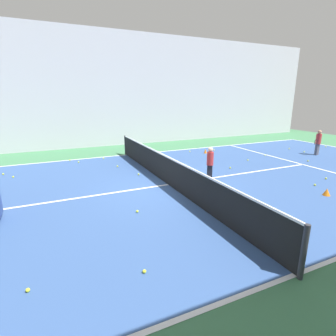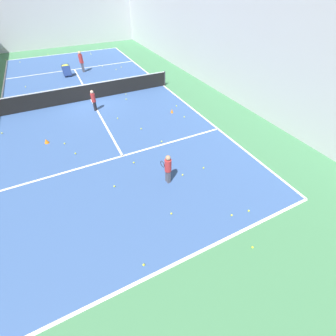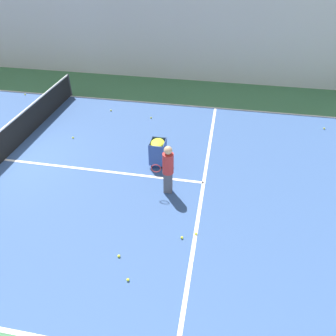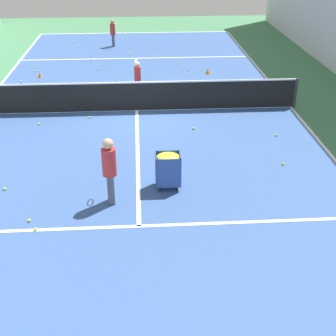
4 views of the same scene
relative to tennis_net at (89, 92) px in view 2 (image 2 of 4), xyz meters
The scene contains 53 objects.
ground_plane 0.53m from the tennis_net, ahead, with size 35.02×35.02×0.00m, color #3D754C.
court_playing_area 0.53m from the tennis_net, ahead, with size 10.76×24.89×0.00m.
line_baseline_near 12.46m from the tennis_net, 90.00° to the right, with size 10.76×0.10×0.00m, color white.
line_baseline_far 12.46m from the tennis_net, 90.00° to the left, with size 10.76×0.10×0.00m, color white.
line_sideline_right 5.40m from the tennis_net, ahead, with size 0.10×24.89×0.00m, color white.
line_service_near 6.87m from the tennis_net, 90.00° to the right, with size 10.76×0.10×0.00m, color white.
line_service_far 6.87m from the tennis_net, 90.00° to the left, with size 10.76×0.10×0.00m, color white.
line_centre_service 0.53m from the tennis_net, ahead, with size 0.10×13.69×0.00m, color white.
hall_enclosure_right 8.99m from the tennis_net, ahead, with size 0.15×31.32×6.82m.
hall_enclosure_far 15.85m from the tennis_net, 90.00° to the left, with size 16.88×0.15×6.82m.
tennis_net is the anchor object (origin of this frame).
player_near_baseline 9.35m from the tennis_net, 83.01° to the right, with size 0.30×0.60×1.33m.
coach_at_net 5.87m from the tennis_net, 83.86° to the left, with size 0.35×0.65×1.61m.
child_midcourt 1.71m from the tennis_net, 92.04° to the right, with size 0.34×0.34×1.24m.
ball_cart 5.28m from the tennis_net, 97.93° to the left, with size 0.60×0.49×0.91m.
training_cone_0 5.16m from the tennis_net, 126.28° to the right, with size 0.23×0.23×0.22m, color orange.
training_cone_1 5.73m from the tennis_net, 45.79° to the right, with size 0.17×0.17×0.24m, color orange.
tennis_ball_0 2.41m from the tennis_net, ahead, with size 0.07×0.07×0.07m, color yellow.
tennis_ball_1 3.49m from the tennis_net, 76.31° to the right, with size 0.07×0.07×0.07m, color yellow.
tennis_ball_2 2.41m from the tennis_net, 27.59° to the right, with size 0.07×0.07×0.07m, color yellow.
tennis_ball_3 3.33m from the tennis_net, 18.51° to the left, with size 0.07×0.07×0.07m, color yellow.
tennis_ball_4 12.05m from the tennis_net, 78.63° to the right, with size 0.07×0.07×0.07m, color yellow.
tennis_ball_5 13.76m from the tennis_net, 113.43° to the left, with size 0.07×0.07×0.07m, color yellow.
tennis_ball_6 13.24m from the tennis_net, 80.54° to the right, with size 0.07×0.07×0.07m, color yellow.
tennis_ball_7 6.07m from the tennis_net, 57.63° to the left, with size 0.07×0.07×0.07m, color yellow.
tennis_ball_8 12.00m from the tennis_net, 110.80° to the left, with size 0.07×0.07×0.07m, color yellow.
tennis_ball_9 9.70m from the tennis_net, 72.72° to the right, with size 0.07×0.07×0.07m, color yellow.
tennis_ball_10 10.82m from the tennis_net, 87.26° to the right, with size 0.07×0.07×0.07m, color yellow.
tennis_ball_11 5.20m from the tennis_net, 115.99° to the right, with size 0.07×0.07×0.07m, color yellow.
tennis_ball_12 9.43m from the tennis_net, 78.70° to the right, with size 0.07×0.07×0.07m, color yellow.
tennis_ball_13 5.57m from the tennis_net, 156.86° to the right, with size 0.07×0.07×0.07m, color yellow.
tennis_ball_14 12.31m from the tennis_net, 75.71° to the right, with size 0.07×0.07×0.07m, color yellow.
tennis_ball_15 6.06m from the tennis_net, 108.60° to the right, with size 0.07×0.07×0.07m, color yellow.
tennis_ball_16 12.98m from the tennis_net, 97.40° to the left, with size 0.07×0.07×0.07m, color yellow.
tennis_ball_17 5.98m from the tennis_net, 28.87° to the left, with size 0.07×0.07×0.07m, color yellow.
tennis_ball_18 5.32m from the tennis_net, 72.11° to the right, with size 0.07×0.07×0.07m, color yellow.
tennis_ball_19 1.73m from the tennis_net, 20.75° to the left, with size 0.07×0.07×0.07m, color yellow.
tennis_ball_20 11.07m from the tennis_net, 78.09° to the left, with size 0.07×0.07×0.07m, color yellow.
tennis_ball_21 6.73m from the tennis_net, 55.15° to the left, with size 0.07×0.07×0.07m, color yellow.
tennis_ball_22 5.33m from the tennis_net, 28.50° to the left, with size 0.07×0.07×0.07m, color yellow.
tennis_ball_23 12.13m from the tennis_net, 94.89° to the right, with size 0.07×0.07×0.07m, color yellow.
tennis_ball_24 4.88m from the tennis_net, 150.41° to the left, with size 0.07×0.07×0.07m, color yellow.
tennis_ball_25 11.56m from the tennis_net, 78.23° to the left, with size 0.07×0.07×0.07m, color yellow.
tennis_ball_26 5.81m from the tennis_net, 36.89° to the right, with size 0.07×0.07×0.07m, color yellow.
tennis_ball_27 6.97m from the tennis_net, 72.37° to the right, with size 0.07×0.07×0.07m, color yellow.
tennis_ball_28 8.68m from the tennis_net, 95.95° to the right, with size 0.07×0.07×0.07m, color yellow.
tennis_ball_29 7.21m from the tennis_net, 72.36° to the left, with size 0.07×0.07×0.07m, color yellow.
tennis_ball_30 5.14m from the tennis_net, 14.69° to the left, with size 0.07×0.07×0.07m, color yellow.
tennis_ball_31 6.96m from the tennis_net, 69.94° to the left, with size 0.07×0.07×0.07m, color yellow.
tennis_ball_32 7.59m from the tennis_net, 87.79° to the right, with size 0.07×0.07×0.07m, color yellow.
tennis_ball_33 6.60m from the tennis_net, 48.50° to the right, with size 0.07×0.07×0.07m, color yellow.
tennis_ball_34 5.79m from the tennis_net, 132.33° to the left, with size 0.07×0.07×0.07m, color yellow.
tennis_ball_35 2.51m from the tennis_net, 135.64° to the left, with size 0.07×0.07×0.07m, color yellow.
Camera 2 is at (-1.75, -15.11, 6.42)m, focal length 24.00 mm.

